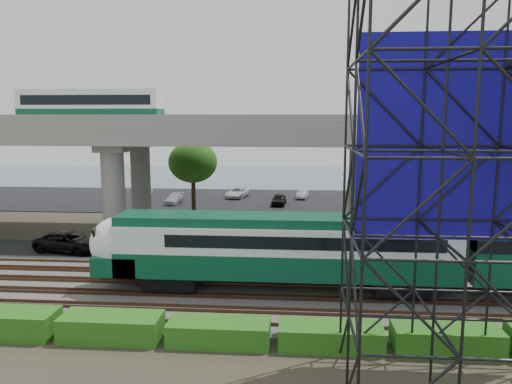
{
  "coord_description": "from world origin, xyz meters",
  "views": [
    {
      "loc": [
        4.39,
        -25.42,
        10.17
      ],
      "look_at": [
        1.84,
        6.0,
        5.38
      ],
      "focal_mm": 35.0,
      "sensor_mm": 36.0,
      "label": 1
    }
  ],
  "objects": [
    {
      "name": "scaffold_tower",
      "position": [
        10.88,
        -7.98,
        7.47
      ],
      "size": [
        9.36,
        6.36,
        15.0
      ],
      "color": "black",
      "rests_on": "ground"
    },
    {
      "name": "trees",
      "position": [
        -4.67,
        16.17,
        5.57
      ],
      "size": [
        40.94,
        16.94,
        7.69
      ],
      "color": "#382314",
      "rests_on": "ground"
    },
    {
      "name": "commuter_train",
      "position": [
        5.91,
        2.0,
        2.88
      ],
      "size": [
        29.3,
        3.06,
        4.3
      ],
      "color": "black",
      "rests_on": "rail_tracks"
    },
    {
      "name": "ballast_bed",
      "position": [
        0.0,
        2.0,
        0.1
      ],
      "size": [
        90.0,
        12.0,
        0.2
      ],
      "primitive_type": "cube",
      "color": "slate",
      "rests_on": "ground"
    },
    {
      "name": "ground",
      "position": [
        0.0,
        0.0,
        0.0
      ],
      "size": [
        140.0,
        140.0,
        0.0
      ],
      "primitive_type": "plane",
      "color": "#474233",
      "rests_on": "ground"
    },
    {
      "name": "parked_cars",
      "position": [
        0.15,
        33.5,
        0.67
      ],
      "size": [
        36.15,
        9.54,
        1.28
      ],
      "color": "white",
      "rests_on": "parking_lot"
    },
    {
      "name": "rail_tracks",
      "position": [
        0.0,
        2.0,
        0.28
      ],
      "size": [
        90.0,
        9.52,
        0.16
      ],
      "color": "#472D1E",
      "rests_on": "ballast_bed"
    },
    {
      "name": "service_road",
      "position": [
        0.0,
        10.5,
        0.04
      ],
      "size": [
        90.0,
        5.0,
        0.08
      ],
      "primitive_type": "cube",
      "color": "black",
      "rests_on": "ground"
    },
    {
      "name": "hedge_strip",
      "position": [
        1.01,
        -4.3,
        0.56
      ],
      "size": [
        34.6,
        1.8,
        1.2
      ],
      "color": "#246316",
      "rests_on": "ground"
    },
    {
      "name": "parking_lot",
      "position": [
        0.0,
        34.0,
        0.04
      ],
      "size": [
        90.0,
        18.0,
        0.08
      ],
      "primitive_type": "cube",
      "color": "black",
      "rests_on": "ground"
    },
    {
      "name": "overpass",
      "position": [
        -0.95,
        16.0,
        8.21
      ],
      "size": [
        80.0,
        12.0,
        12.4
      ],
      "color": "#9E9B93",
      "rests_on": "ground"
    },
    {
      "name": "suv",
      "position": [
        -12.48,
        9.76,
        0.82
      ],
      "size": [
        5.75,
        3.52,
        1.49
      ],
      "primitive_type": "imported",
      "rotation": [
        0.0,
        0.0,
        1.36
      ],
      "color": "black",
      "rests_on": "service_road"
    },
    {
      "name": "harbor_water",
      "position": [
        0.0,
        56.0,
        0.01
      ],
      "size": [
        140.0,
        40.0,
        0.03
      ],
      "primitive_type": "cube",
      "color": "#3F5968",
      "rests_on": "ground"
    }
  ]
}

